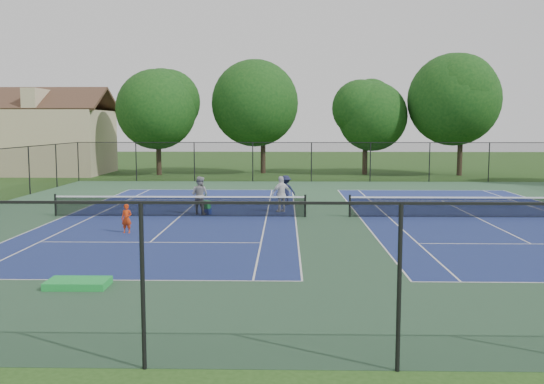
{
  "coord_description": "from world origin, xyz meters",
  "views": [
    {
      "loc": [
        -1.99,
        -28.35,
        4.34
      ],
      "look_at": [
        -2.6,
        -1.0,
        1.3
      ],
      "focal_mm": 40.0,
      "sensor_mm": 36.0,
      "label": 1
    }
  ],
  "objects_px": {
    "tree_back_c": "(366,112)",
    "bystander_b": "(286,190)",
    "instructor": "(200,195)",
    "tree_back_b": "(263,99)",
    "tree_back_d": "(462,95)",
    "bystander_a": "(282,194)",
    "clapboard_house": "(49,139)",
    "ball_hopper": "(206,205)",
    "ball_crate": "(206,211)",
    "tree_back_a": "(158,105)",
    "child_player": "(127,219)"
  },
  "relations": [
    {
      "from": "child_player",
      "to": "ball_hopper",
      "type": "relative_size",
      "value": 3.07
    },
    {
      "from": "tree_back_b",
      "to": "tree_back_c",
      "type": "height_order",
      "value": "tree_back_b"
    },
    {
      "from": "clapboard_house",
      "to": "child_player",
      "type": "distance_m",
      "value": 32.96
    },
    {
      "from": "child_player",
      "to": "bystander_b",
      "type": "height_order",
      "value": "bystander_b"
    },
    {
      "from": "clapboard_house",
      "to": "bystander_b",
      "type": "distance_m",
      "value": 29.56
    },
    {
      "from": "bystander_b",
      "to": "tree_back_a",
      "type": "bearing_deg",
      "value": -61.97
    },
    {
      "from": "bystander_b",
      "to": "ball_crate",
      "type": "bearing_deg",
      "value": 41.72
    },
    {
      "from": "tree_back_b",
      "to": "tree_back_d",
      "type": "xyz_separation_m",
      "value": [
        17.0,
        -2.0,
        0.23
      ]
    },
    {
      "from": "instructor",
      "to": "tree_back_c",
      "type": "bearing_deg",
      "value": -89.95
    },
    {
      "from": "bystander_a",
      "to": "ball_hopper",
      "type": "relative_size",
      "value": 4.72
    },
    {
      "from": "instructor",
      "to": "bystander_a",
      "type": "relative_size",
      "value": 1.02
    },
    {
      "from": "tree_back_c",
      "to": "tree_back_d",
      "type": "distance_m",
      "value": 8.17
    },
    {
      "from": "tree_back_a",
      "to": "bystander_a",
      "type": "relative_size",
      "value": 5.05
    },
    {
      "from": "tree_back_b",
      "to": "tree_back_d",
      "type": "distance_m",
      "value": 17.12
    },
    {
      "from": "tree_back_b",
      "to": "child_player",
      "type": "relative_size",
      "value": 8.51
    },
    {
      "from": "ball_crate",
      "to": "ball_hopper",
      "type": "xyz_separation_m",
      "value": [
        0.0,
        0.0,
        0.34
      ]
    },
    {
      "from": "tree_back_b",
      "to": "clapboard_house",
      "type": "relative_size",
      "value": 0.93
    },
    {
      "from": "tree_back_a",
      "to": "clapboard_house",
      "type": "distance_m",
      "value": 10.47
    },
    {
      "from": "tree_back_c",
      "to": "bystander_b",
      "type": "relative_size",
      "value": 5.2
    },
    {
      "from": "clapboard_house",
      "to": "ball_hopper",
      "type": "relative_size",
      "value": 28.11
    },
    {
      "from": "tree_back_b",
      "to": "tree_back_d",
      "type": "relative_size",
      "value": 0.97
    },
    {
      "from": "clapboard_house",
      "to": "bystander_a",
      "type": "relative_size",
      "value": 5.96
    },
    {
      "from": "tree_back_b",
      "to": "clapboard_house",
      "type": "height_order",
      "value": "tree_back_b"
    },
    {
      "from": "tree_back_c",
      "to": "clapboard_house",
      "type": "distance_m",
      "value": 28.1
    },
    {
      "from": "tree_back_d",
      "to": "child_player",
      "type": "relative_size",
      "value": 8.8
    },
    {
      "from": "tree_back_a",
      "to": "ball_crate",
      "type": "xyz_separation_m",
      "value": [
        7.16,
        -23.26,
        -5.89
      ]
    },
    {
      "from": "child_player",
      "to": "tree_back_c",
      "type": "bearing_deg",
      "value": 73.23
    },
    {
      "from": "bystander_a",
      "to": "bystander_b",
      "type": "distance_m",
      "value": 2.77
    },
    {
      "from": "clapboard_house",
      "to": "tree_back_c",
      "type": "bearing_deg",
      "value": 0.0
    },
    {
      "from": "tree_back_b",
      "to": "tree_back_c",
      "type": "relative_size",
      "value": 1.19
    },
    {
      "from": "tree_back_c",
      "to": "clapboard_house",
      "type": "xyz_separation_m",
      "value": [
        -28.0,
        -0.0,
        -2.39
      ]
    },
    {
      "from": "tree_back_c",
      "to": "ball_hopper",
      "type": "relative_size",
      "value": 21.86
    },
    {
      "from": "tree_back_a",
      "to": "tree_back_b",
      "type": "height_order",
      "value": "tree_back_b"
    },
    {
      "from": "bystander_a",
      "to": "tree_back_d",
      "type": "bearing_deg",
      "value": -153.37
    },
    {
      "from": "tree_back_a",
      "to": "tree_back_b",
      "type": "xyz_separation_m",
      "value": [
        9.0,
        2.0,
        0.56
      ]
    },
    {
      "from": "tree_back_c",
      "to": "bystander_b",
      "type": "bearing_deg",
      "value": -108.64
    },
    {
      "from": "tree_back_c",
      "to": "instructor",
      "type": "distance_m",
      "value": 27.03
    },
    {
      "from": "instructor",
      "to": "tree_back_b",
      "type": "bearing_deg",
      "value": -70.09
    },
    {
      "from": "tree_back_c",
      "to": "bystander_a",
      "type": "height_order",
      "value": "tree_back_c"
    },
    {
      "from": "tree_back_c",
      "to": "instructor",
      "type": "bearing_deg",
      "value": -114.75
    },
    {
      "from": "tree_back_b",
      "to": "clapboard_house",
      "type": "distance_m",
      "value": 19.35
    },
    {
      "from": "tree_back_c",
      "to": "clapboard_house",
      "type": "height_order",
      "value": "tree_back_c"
    },
    {
      "from": "tree_back_a",
      "to": "tree_back_d",
      "type": "distance_m",
      "value": 26.01
    },
    {
      "from": "tree_back_b",
      "to": "bystander_b",
      "type": "distance_m",
      "value": 22.5
    },
    {
      "from": "clapboard_house",
      "to": "ball_crate",
      "type": "height_order",
      "value": "clapboard_house"
    },
    {
      "from": "tree_back_d",
      "to": "ball_crate",
      "type": "distance_m",
      "value": 30.67
    },
    {
      "from": "tree_back_b",
      "to": "tree_back_a",
      "type": "bearing_deg",
      "value": -167.47
    },
    {
      "from": "ball_hopper",
      "to": "child_player",
      "type": "bearing_deg",
      "value": -116.14
    },
    {
      "from": "clapboard_house",
      "to": "instructor",
      "type": "distance_m",
      "value": 29.56
    },
    {
      "from": "ball_hopper",
      "to": "tree_back_b",
      "type": "bearing_deg",
      "value": 85.84
    }
  ]
}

